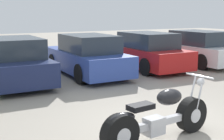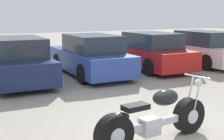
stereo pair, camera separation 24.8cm
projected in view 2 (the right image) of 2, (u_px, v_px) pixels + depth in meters
ground_plane at (166, 130)px, 5.97m from camera, size 60.00×60.00×0.00m
motorcycle at (154, 119)px, 5.32m from camera, size 2.34×0.68×1.06m
parked_car_navy at (17, 61)px, 10.04m from camera, size 1.78×4.32×1.45m
parked_car_blue at (90, 56)px, 11.18m from camera, size 1.78×4.32×1.45m
parked_car_red at (149, 52)px, 12.40m from camera, size 1.78×4.32×1.45m
parked_car_white at (201, 49)px, 13.42m from camera, size 1.78×4.32×1.45m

